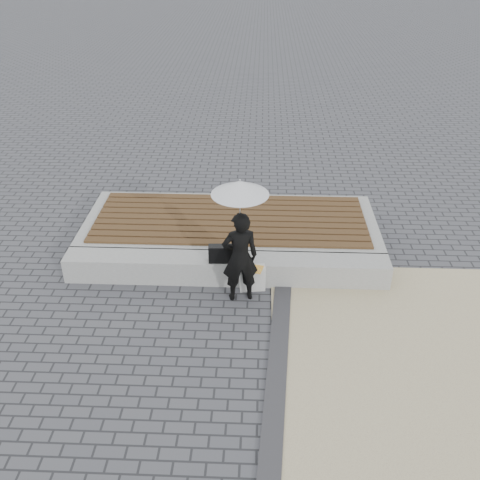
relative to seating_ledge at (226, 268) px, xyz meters
name	(u,v)px	position (x,y,z in m)	size (l,w,h in m)	color
ground	(219,349)	(0.00, -1.60, -0.20)	(80.00, 80.00, 0.00)	#46464A
terrazzo_zone	(478,384)	(3.20, -2.10, -0.19)	(5.00, 5.00, 0.02)	#C0B589
edging_band	(276,377)	(0.75, -2.10, -0.18)	(0.25, 5.20, 0.04)	#323235
seating_ledge	(226,268)	(0.00, 0.00, 0.00)	(5.00, 0.45, 0.40)	#ACACA7
timber_platform	(231,230)	(0.00, 1.20, 0.00)	(5.00, 2.00, 0.40)	#A3A39F
timber_decking	(231,219)	(0.00, 1.20, 0.22)	(4.60, 1.80, 0.04)	#4E361A
woman	(240,257)	(0.23, -0.47, 0.51)	(0.52, 0.34, 1.43)	black
parasol	(240,188)	(0.23, -0.47, 1.61)	(0.78, 0.78, 1.00)	#B5B5BA
handbag	(222,254)	(-0.06, -0.11, 0.34)	(0.39, 0.14, 0.27)	black
canvas_tote	(252,278)	(0.41, -0.25, 0.00)	(0.38, 0.16, 0.40)	silver
magazine	(252,268)	(0.41, -0.30, 0.21)	(0.30, 0.22, 0.01)	red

